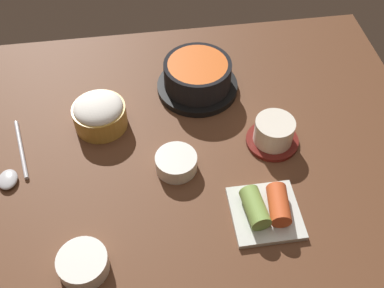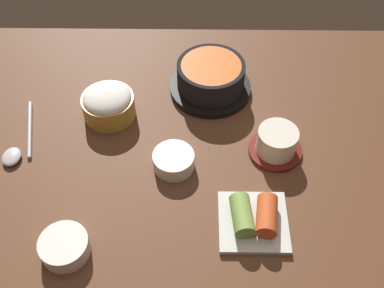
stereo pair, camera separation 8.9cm
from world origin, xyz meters
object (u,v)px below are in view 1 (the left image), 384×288
rice_bowl (99,113)px  banchan_cup_center (176,162)px  tea_cup_with_saucer (274,133)px  stone_pot (197,77)px  side_bowl_near (83,263)px  kimchi_plate (266,209)px  spoon (12,169)px

rice_bowl → banchan_cup_center: 19.38cm
banchan_cup_center → tea_cup_with_saucer: bearing=10.8°
stone_pot → tea_cup_with_saucer: size_ratio=1.68×
rice_bowl → side_bowl_near: size_ratio=1.31×
tea_cup_with_saucer → side_bowl_near: size_ratio=1.27×
stone_pot → banchan_cup_center: bearing=-109.0°
stone_pot → kimchi_plate: size_ratio=1.47×
banchan_cup_center → stone_pot: bearing=71.0°
tea_cup_with_saucer → rice_bowl: bearing=164.0°
tea_cup_with_saucer → side_bowl_near: (-37.05, -21.94, -1.00)cm
rice_bowl → kimchi_plate: 38.30cm
kimchi_plate → spoon: bearing=160.3°
tea_cup_with_saucer → banchan_cup_center: size_ratio=1.32×
banchan_cup_center → spoon: size_ratio=0.46×
stone_pot → tea_cup_with_saucer: 21.33cm
stone_pot → rice_bowl: stone_pot is taller
stone_pot → rice_bowl: (-21.16, -7.64, -0.14)cm
stone_pot → spoon: (-38.14, -17.38, -2.92)cm
stone_pot → kimchi_plate: (7.04, -33.52, -1.75)cm
kimchi_plate → side_bowl_near: bearing=-169.8°
kimchi_plate → side_bowl_near: (-31.60, -5.70, -0.04)cm
tea_cup_with_saucer → banchan_cup_center: 20.10cm
rice_bowl → spoon: bearing=-150.2°
stone_pot → tea_cup_with_saucer: stone_pot is taller
tea_cup_with_saucer → kimchi_plate: tea_cup_with_saucer is taller
banchan_cup_center → kimchi_plate: (14.28, -12.48, 0.03)cm
stone_pot → tea_cup_with_saucer: bearing=-54.2°
stone_pot → banchan_cup_center: (-7.24, -21.03, -1.78)cm
rice_bowl → side_bowl_near: bearing=-96.2°
side_bowl_near → spoon: side_bowl_near is taller
rice_bowl → spoon: (-16.98, -9.74, -2.78)cm
stone_pot → side_bowl_near: 46.32cm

